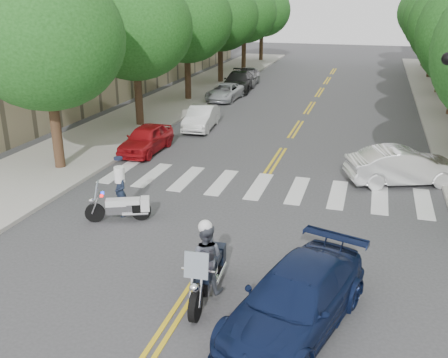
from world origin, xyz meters
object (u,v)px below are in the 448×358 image
at_px(officer_standing, 121,192).
at_px(convertible, 403,166).
at_px(motorcycle_parked, 124,207).
at_px(motorcycle_police, 206,263).
at_px(sedan_blue, 295,300).

xyz_separation_m(officer_standing, convertible, (9.42, 6.08, -0.11)).
xyz_separation_m(motorcycle_parked, convertible, (9.15, 6.44, 0.25)).
relative_size(motorcycle_police, officer_standing, 1.54).
xyz_separation_m(motorcycle_police, sedan_blue, (2.34, -0.64, -0.22)).
distance_m(motorcycle_police, sedan_blue, 2.43).
distance_m(motorcycle_police, officer_standing, 5.84).
relative_size(motorcycle_police, convertible, 0.58).
bearing_deg(motorcycle_parked, sedan_blue, -145.79).
height_order(motorcycle_parked, convertible, convertible).
distance_m(motorcycle_parked, sedan_blue, 7.67).
bearing_deg(sedan_blue, convertible, 92.25).
distance_m(convertible, sedan_blue, 10.91).
bearing_deg(convertible, sedan_blue, 144.35).
height_order(motorcycle_police, motorcycle_parked, motorcycle_police).
distance_m(officer_standing, sedan_blue, 8.09).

